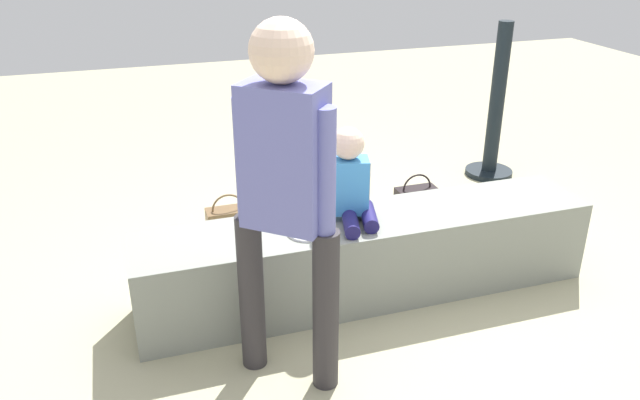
{
  "coord_description": "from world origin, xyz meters",
  "views": [
    {
      "loc": [
        -1.13,
        -2.68,
        1.88
      ],
      "look_at": [
        -0.34,
        -0.23,
        0.7
      ],
      "focal_mm": 35.42,
      "sensor_mm": 36.0,
      "label": 1
    }
  ],
  "objects": [
    {
      "name": "handbag_black_leather",
      "position": [
        0.66,
        0.76,
        0.11
      ],
      "size": [
        0.27,
        0.13,
        0.31
      ],
      "color": "black",
      "rests_on": "ground_plane"
    },
    {
      "name": "party_cup_red",
      "position": [
        0.05,
        0.88,
        0.05
      ],
      "size": [
        0.08,
        0.08,
        0.11
      ],
      "primitive_type": "cylinder",
      "color": "red",
      "rests_on": "ground_plane"
    },
    {
      "name": "child_seated",
      "position": [
        -0.1,
        0.02,
        0.66
      ],
      "size": [
        0.29,
        0.34,
        0.48
      ],
      "color": "navy",
      "rests_on": "concrete_ledge"
    },
    {
      "name": "cake_plate",
      "position": [
        -0.34,
        -0.06,
        0.47
      ],
      "size": [
        0.22,
        0.22,
        0.07
      ],
      "color": "white",
      "rests_on": "concrete_ledge"
    },
    {
      "name": "water_bottle_near_gift",
      "position": [
        -1.08,
        0.55,
        0.1
      ],
      "size": [
        0.06,
        0.06,
        0.22
      ],
      "color": "silver",
      "rests_on": "ground_plane"
    },
    {
      "name": "gift_bag",
      "position": [
        -0.16,
        0.42,
        0.15
      ],
      "size": [
        0.22,
        0.13,
        0.34
      ],
      "color": "#4C99E0",
      "rests_on": "ground_plane"
    },
    {
      "name": "concrete_ledge",
      "position": [
        0.0,
        0.0,
        0.22
      ],
      "size": [
        2.4,
        0.46,
        0.45
      ],
      "primitive_type": "cube",
      "color": "gray",
      "rests_on": "ground_plane"
    },
    {
      "name": "railing_post",
      "position": [
        1.54,
        1.27,
        0.45
      ],
      "size": [
        0.36,
        0.36,
        1.18
      ],
      "color": "black",
      "rests_on": "ground_plane"
    },
    {
      "name": "handbag_brown_canvas",
      "position": [
        -0.59,
        0.81,
        0.11
      ],
      "size": [
        0.27,
        0.14,
        0.32
      ],
      "color": "brown",
      "rests_on": "ground_plane"
    },
    {
      "name": "adult_standing",
      "position": [
        -0.57,
        -0.5,
        0.93
      ],
      "size": [
        0.37,
        0.35,
        1.55
      ],
      "color": "#2F2C2F",
      "rests_on": "ground_plane"
    },
    {
      "name": "ground_plane",
      "position": [
        0.0,
        0.0,
        0.0
      ],
      "size": [
        12.0,
        12.0,
        0.0
      ],
      "primitive_type": "plane",
      "color": "tan"
    }
  ]
}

